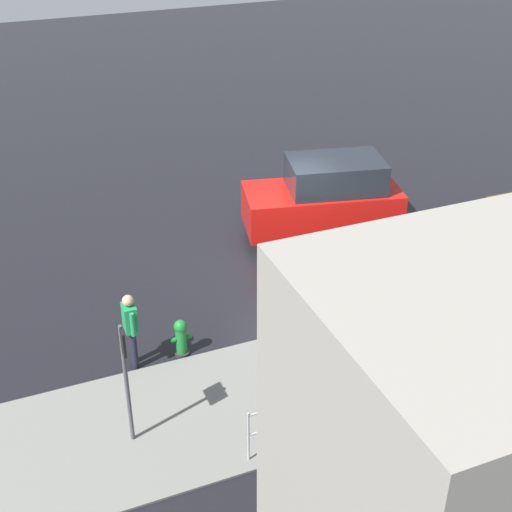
# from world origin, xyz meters

# --- Properties ---
(ground_plane) EXTENTS (60.00, 60.00, 0.00)m
(ground_plane) POSITION_xyz_m (0.00, 0.00, 0.00)
(ground_plane) COLOR black
(kerb_strip) EXTENTS (24.00, 3.20, 0.04)m
(kerb_strip) POSITION_xyz_m (0.00, 4.20, 0.02)
(kerb_strip) COLOR slate
(kerb_strip) RESTS_ON ground
(moving_hatchback) EXTENTS (4.18, 2.53, 2.06)m
(moving_hatchback) POSITION_xyz_m (-1.47, -0.98, 1.03)
(moving_hatchback) COLOR red
(moving_hatchback) RESTS_ON ground
(fire_hydrant) EXTENTS (0.42, 0.31, 0.80)m
(fire_hydrant) POSITION_xyz_m (3.42, 2.41, 0.40)
(fire_hydrant) COLOR #197A2D
(fire_hydrant) RESTS_ON ground
(pedestrian) EXTENTS (0.25, 0.57, 1.62)m
(pedestrian) POSITION_xyz_m (4.38, 2.40, 0.96)
(pedestrian) COLOR #1E8C4C
(pedestrian) RESTS_ON ground
(metal_railing) EXTENTS (7.81, 0.04, 1.05)m
(metal_railing) POSITION_xyz_m (-0.64, 5.56, 0.73)
(metal_railing) COLOR #B7BABF
(metal_railing) RESTS_ON ground
(sign_post) EXTENTS (0.07, 0.44, 2.40)m
(sign_post) POSITION_xyz_m (4.89, 4.36, 1.58)
(sign_post) COLOR #4C4C51
(sign_post) RESTS_ON ground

